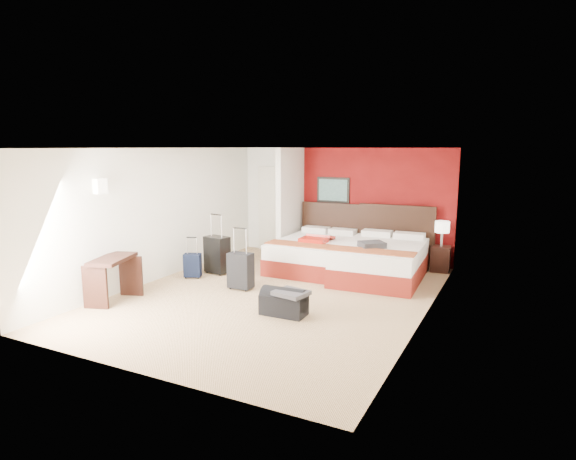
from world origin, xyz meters
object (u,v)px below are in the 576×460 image
Objects in this scene: bed_right at (381,262)px; suitcase_black at (217,256)px; suitcase_charcoal at (241,272)px; duffel_bag at (284,304)px; nightstand at (440,259)px; desk at (114,280)px; red_suitcase_open at (317,239)px; suitcase_navy at (193,267)px; bed_left at (314,254)px; table_lamp at (442,234)px.

suitcase_black reaches higher than bed_right.
suitcase_charcoal is 0.92× the size of duffel_bag.
nightstand is 0.72× the size of suitcase_black.
desk reaches higher than nightstand.
red_suitcase_open is (-1.35, 0.01, 0.33)m from bed_right.
suitcase_navy is (-0.23, -0.50, -0.14)m from suitcase_black.
desk is at bearing -121.42° from bed_left.
duffel_bag is at bearing -78.07° from red_suitcase_open.
table_lamp is 0.57× the size of desk.
bed_right is at bearing -1.16° from red_suitcase_open.
red_suitcase_open is 1.41× the size of table_lamp.
nightstand is at bearing 64.58° from duffel_bag.
table_lamp reaches higher than bed_right.
suitcase_charcoal is (-0.70, -1.83, -0.35)m from red_suitcase_open.
table_lamp reaches higher than nightstand.
desk is at bearing -134.54° from suitcase_charcoal.
table_lamp reaches higher than red_suitcase_open.
suitcase_black reaches higher than duffel_bag.
desk is (-2.78, -0.69, 0.20)m from duffel_bag.
desk is (-4.48, -4.42, -0.40)m from table_lamp.
bed_right reaches higher than suitcase_charcoal.
bed_right is 3.25m from suitcase_black.
suitcase_black reaches higher than nightstand.
table_lamp reaches higher than duffel_bag.
suitcase_charcoal is 1.55m from duffel_bag.
suitcase_black reaches higher than suitcase_charcoal.
nightstand is 0.83× the size of suitcase_charcoal.
nightstand is at bearing 23.98° from red_suitcase_open.
suitcase_navy is (-1.94, -1.61, -0.44)m from red_suitcase_open.
table_lamp is at bearing 0.00° from nightstand.
desk is (-4.48, -4.42, 0.11)m from nightstand.
bed_left is 0.38m from red_suitcase_open.
suitcase_navy is (-4.24, -2.66, -0.04)m from nightstand.
table_lamp reaches higher than suitcase_charcoal.
suitcase_black is at bearing -147.31° from red_suitcase_open.
nightstand is at bearing 43.21° from suitcase_charcoal.
bed_left is at bearing 172.68° from bed_right.
bed_left is 3.95× the size of nightstand.
bed_right is 1.39m from red_suitcase_open.
suitcase_charcoal is 1.40× the size of suitcase_navy.
bed_left is at bearing -162.79° from nightstand.
red_suitcase_open is 2.53m from table_lamp.
suitcase_charcoal reaches higher than nightstand.
red_suitcase_open is at bearing 68.39° from suitcase_charcoal.
suitcase_black is at bearing -155.96° from nightstand.
suitcase_charcoal is at bearing -136.18° from table_lamp.
suitcase_navy is at bearing -137.41° from bed_left.
table_lamp is (2.30, 1.05, 0.12)m from red_suitcase_open.
suitcase_black reaches higher than suitcase_navy.
table_lamp is (2.40, 0.95, 0.47)m from bed_left.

